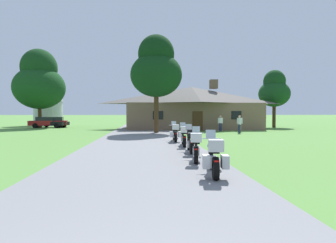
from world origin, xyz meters
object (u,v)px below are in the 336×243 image
(tree_right_of_lodge, at_px, (274,90))
(motorcycle_red_third_in_row, at_px, (190,141))
(motorcycle_silver_farthest_in_row, at_px, (175,133))
(motorcycle_blue_nearest_to_camera, at_px, (214,157))
(parked_black_sedan_far_left, at_px, (51,123))
(motorcycle_black_fourth_in_row, at_px, (184,136))
(parked_red_suv_far_left, at_px, (49,122))
(bystander_white_shirt_by_tree, at_px, (239,123))
(motorcycle_green_second_in_row, at_px, (196,147))
(bystander_white_shirt_beside_signpost, at_px, (240,123))
(metal_silo_distant, at_px, (48,98))
(bystander_white_shirt_near_lodge, at_px, (220,122))
(tree_by_lodge_front, at_px, (156,69))
(tree_left_far, at_px, (39,82))

(tree_right_of_lodge, bearing_deg, motorcycle_red_third_in_row, -123.04)
(motorcycle_red_third_in_row, relative_size, motorcycle_silver_farthest_in_row, 1.00)
(motorcycle_blue_nearest_to_camera, relative_size, parked_black_sedan_far_left, 0.46)
(motorcycle_black_fourth_in_row, distance_m, motorcycle_silver_farthest_in_row, 2.53)
(parked_black_sedan_far_left, bearing_deg, parked_red_suv_far_left, 142.46)
(bystander_white_shirt_by_tree, bearing_deg, motorcycle_green_second_in_row, -27.01)
(motorcycle_red_third_in_row, distance_m, tree_right_of_lodge, 27.50)
(motorcycle_green_second_in_row, distance_m, tree_right_of_lodge, 29.50)
(parked_red_suv_far_left, bearing_deg, motorcycle_silver_farthest_in_row, -152.75)
(motorcycle_green_second_in_row, xyz_separation_m, motorcycle_red_third_in_row, (0.14, 2.30, 0.00))
(tree_right_of_lodge, height_order, parked_black_sedan_far_left, tree_right_of_lodge)
(tree_right_of_lodge, bearing_deg, motorcycle_blue_nearest_to_camera, -118.32)
(motorcycle_blue_nearest_to_camera, relative_size, motorcycle_silver_farthest_in_row, 1.00)
(motorcycle_red_third_in_row, bearing_deg, parked_black_sedan_far_left, 123.98)
(motorcycle_silver_farthest_in_row, distance_m, bystander_white_shirt_beside_signpost, 12.20)
(metal_silo_distant, bearing_deg, motorcycle_green_second_in_row, -63.12)
(motorcycle_black_fourth_in_row, relative_size, bystander_white_shirt_near_lodge, 1.25)
(motorcycle_green_second_in_row, height_order, tree_right_of_lodge, tree_right_of_lodge)
(bystander_white_shirt_beside_signpost, xyz_separation_m, parked_black_sedan_far_left, (-21.89, 9.90, -0.29))
(tree_right_of_lodge, height_order, tree_by_lodge_front, tree_by_lodge_front)
(bystander_white_shirt_beside_signpost, xyz_separation_m, tree_left_far, (-23.03, 9.15, 4.95))
(tree_right_of_lodge, xyz_separation_m, metal_silo_distant, (-32.01, 8.57, -0.77))
(motorcycle_green_second_in_row, bearing_deg, tree_right_of_lodge, 69.23)
(motorcycle_red_third_in_row, height_order, parked_red_suv_far_left, parked_red_suv_far_left)
(bystander_white_shirt_beside_signpost, relative_size, parked_red_suv_far_left, 0.34)
(motorcycle_blue_nearest_to_camera, height_order, motorcycle_green_second_in_row, same)
(tree_by_lodge_front, distance_m, parked_black_sedan_far_left, 18.24)
(bystander_white_shirt_beside_signpost, xyz_separation_m, parked_red_suv_far_left, (-22.11, 9.74, -0.15))
(motorcycle_blue_nearest_to_camera, xyz_separation_m, tree_right_of_lodge, (14.88, 27.62, 4.31))
(bystander_white_shirt_beside_signpost, xyz_separation_m, bystander_white_shirt_by_tree, (-0.73, -2.05, 0.00))
(motorcycle_black_fourth_in_row, height_order, motorcycle_silver_farthest_in_row, same)
(motorcycle_black_fourth_in_row, height_order, tree_by_lodge_front, tree_by_lodge_front)
(motorcycle_silver_farthest_in_row, xyz_separation_m, bystander_white_shirt_by_tree, (6.85, 7.51, 0.32))
(bystander_white_shirt_by_tree, relative_size, metal_silo_distant, 0.20)
(bystander_white_shirt_near_lodge, bearing_deg, metal_silo_distant, 130.96)
(motorcycle_black_fourth_in_row, bearing_deg, tree_left_far, 130.29)
(motorcycle_blue_nearest_to_camera, height_order, motorcycle_silver_farthest_in_row, same)
(motorcycle_blue_nearest_to_camera, relative_size, parked_red_suv_far_left, 0.43)
(motorcycle_silver_farthest_in_row, bearing_deg, tree_right_of_lodge, 50.90)
(motorcycle_blue_nearest_to_camera, xyz_separation_m, tree_left_far, (-15.59, 28.62, 5.27))
(parked_red_suv_far_left, bearing_deg, motorcycle_red_third_in_row, -158.57)
(tree_left_far, height_order, parked_red_suv_far_left, tree_left_far)
(parked_black_sedan_far_left, bearing_deg, motorcycle_blue_nearest_to_camera, -137.61)
(bystander_white_shirt_by_tree, distance_m, tree_by_lodge_front, 9.34)
(bystander_white_shirt_by_tree, xyz_separation_m, tree_by_lodge_front, (-7.77, 0.80, 5.11))
(bystander_white_shirt_near_lodge, height_order, tree_by_lodge_front, tree_by_lodge_front)
(motorcycle_black_fourth_in_row, xyz_separation_m, bystander_white_shirt_by_tree, (6.61, 10.03, 0.31))
(motorcycle_green_second_in_row, height_order, bystander_white_shirt_by_tree, bystander_white_shirt_by_tree)
(metal_silo_distant, relative_size, parked_black_sedan_far_left, 1.82)
(motorcycle_silver_farthest_in_row, relative_size, parked_red_suv_far_left, 0.43)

